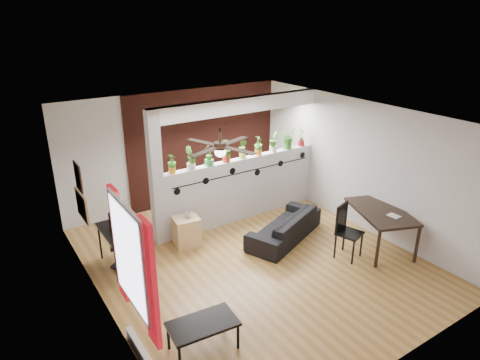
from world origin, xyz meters
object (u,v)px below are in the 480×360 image
object	(u,v)px
potted_plant_3	(226,151)
potted_plant_5	(258,145)
sofa	(284,226)
office_chair	(123,244)
potted_plant_2	(209,153)
potted_plant_7	(288,138)
cube_shelf	(187,231)
potted_plant_4	(243,148)
coffee_table	(203,326)
potted_plant_1	(191,157)
computer_desk	(118,234)
potted_plant_8	(302,137)
folding_chair	(345,226)
dining_table	(381,214)
cup	(188,215)
ceiling_fan	(220,148)
potted_plant_0	(172,163)
potted_plant_6	(273,141)

from	to	relation	value
potted_plant_3	potted_plant_5	bearing A→B (deg)	0.00
sofa	office_chair	xyz separation A→B (m)	(-2.95, 0.78, 0.17)
potted_plant_2	potted_plant_3	size ratio (longest dim) A/B	1.10
sofa	potted_plant_2	bearing A→B (deg)	-73.87
potted_plant_7	sofa	distance (m)	2.07
potted_plant_5	cube_shelf	world-z (taller)	potted_plant_5
potted_plant_4	sofa	size ratio (longest dim) A/B	0.23
coffee_table	potted_plant_7	bearing A→B (deg)	38.00
cube_shelf	coffee_table	xyz separation A→B (m)	(-1.05, -2.55, 0.09)
potted_plant_1	computer_desk	bearing A→B (deg)	-165.17
computer_desk	potted_plant_2	bearing A→B (deg)	12.06
potted_plant_3	potted_plant_8	distance (m)	1.98
potted_plant_7	potted_plant_2	bearing A→B (deg)	-180.00
potted_plant_5	folding_chair	world-z (taller)	potted_plant_5
folding_chair	cube_shelf	bearing A→B (deg)	139.11
potted_plant_7	coffee_table	bearing A→B (deg)	-142.00
potted_plant_3	dining_table	world-z (taller)	potted_plant_3
potted_plant_2	cube_shelf	distance (m)	1.57
cube_shelf	cup	world-z (taller)	cup
office_chair	folding_chair	size ratio (longest dim) A/B	0.95
ceiling_fan	potted_plant_3	xyz separation A→B (m)	(1.21, 1.80, -0.73)
computer_desk	folding_chair	size ratio (longest dim) A/B	0.97
sofa	dining_table	world-z (taller)	dining_table
potted_plant_4	cube_shelf	world-z (taller)	potted_plant_4
potted_plant_2	potted_plant_7	distance (m)	1.98
sofa	computer_desk	xyz separation A→B (m)	(-3.01, 0.78, 0.39)
potted_plant_0	cup	distance (m)	1.01
potted_plant_1	potted_plant_8	bearing A→B (deg)	0.00
ceiling_fan	sofa	xyz separation A→B (m)	(1.78, 0.59, -2.06)
ceiling_fan	potted_plant_6	distance (m)	3.08
cube_shelf	ceiling_fan	bearing A→B (deg)	-84.55
computer_desk	coffee_table	distance (m)	2.54
potted_plant_8	potted_plant_1	bearing A→B (deg)	180.00
potted_plant_0	cup	world-z (taller)	potted_plant_0
potted_plant_0	cup	xyz separation A→B (m)	(0.09, -0.40, -0.93)
potted_plant_8	sofa	size ratio (longest dim) A/B	0.23
cube_shelf	office_chair	distance (m)	1.24
potted_plant_4	potted_plant_8	bearing A→B (deg)	0.00
potted_plant_3	sofa	bearing A→B (deg)	-64.81
cube_shelf	coffee_table	distance (m)	2.76
potted_plant_0	potted_plant_6	distance (m)	2.37
office_chair	potted_plant_3	bearing A→B (deg)	10.34
potted_plant_1	potted_plant_6	world-z (taller)	potted_plant_1
potted_plant_3	potted_plant_5	world-z (taller)	potted_plant_3
potted_plant_4	coffee_table	size ratio (longest dim) A/B	0.43
potted_plant_0	dining_table	bearing A→B (deg)	-38.76
potted_plant_2	potted_plant_8	world-z (taller)	potted_plant_2
potted_plant_0	potted_plant_2	bearing A→B (deg)	-0.00
potted_plant_8	office_chair	xyz separation A→B (m)	(-4.36, -0.43, -1.14)
potted_plant_2	potted_plant_5	world-z (taller)	potted_plant_2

